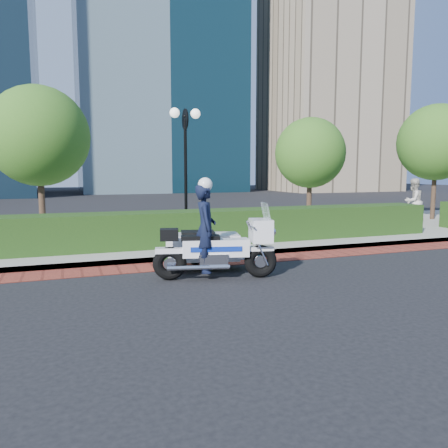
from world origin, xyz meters
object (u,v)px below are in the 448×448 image
object	(u,v)px
tree_b	(39,136)
police_motorcycle	(209,242)
lamppost	(185,152)
tree_c	(310,153)
tree_d	(436,142)
pedestrian	(413,201)

from	to	relation	value
tree_b	police_motorcycle	bearing A→B (deg)	-59.33
lamppost	police_motorcycle	world-z (taller)	lamppost
police_motorcycle	tree_c	bearing A→B (deg)	57.74
tree_c	police_motorcycle	size ratio (longest dim) A/B	1.61
police_motorcycle	lamppost	bearing A→B (deg)	93.79
lamppost	tree_c	bearing A→B (deg)	13.30
tree_c	police_motorcycle	xyz separation A→B (m)	(-6.31, -6.22, -2.30)
tree_c	tree_d	bearing A→B (deg)	0.00
tree_b	police_motorcycle	world-z (taller)	tree_b
lamppost	tree_d	xyz separation A→B (m)	(12.00, 1.30, 0.65)
tree_b	pedestrian	xyz separation A→B (m)	(14.20, -1.20, -2.34)
lamppost	tree_b	bearing A→B (deg)	163.89
tree_b	tree_c	xyz separation A→B (m)	(10.00, -0.00, -0.39)
police_motorcycle	pedestrian	world-z (taller)	police_motorcycle
tree_d	police_motorcycle	size ratio (longest dim) A/B	1.93
tree_c	tree_d	xyz separation A→B (m)	(6.50, 0.00, 0.56)
lamppost	tree_d	distance (m)	12.09
tree_b	pedestrian	bearing A→B (deg)	-4.83
tree_c	pedestrian	size ratio (longest dim) A/B	2.28
tree_b	tree_c	world-z (taller)	tree_b
tree_c	pedestrian	xyz separation A→B (m)	(4.20, -1.20, -1.96)
lamppost	tree_d	world-z (taller)	tree_d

